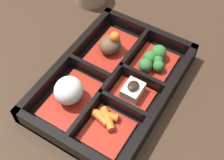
{
  "coord_description": "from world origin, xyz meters",
  "views": [
    {
      "loc": [
        -0.3,
        -0.19,
        0.51
      ],
      "look_at": [
        0.0,
        0.0,
        0.03
      ],
      "focal_mm": 50.0,
      "sensor_mm": 36.0,
      "label": 1
    }
  ],
  "objects": [
    {
      "name": "bowl_stew",
      "position": [
        0.07,
        0.05,
        0.03
      ],
      "size": [
        0.12,
        0.07,
        0.05
      ],
      "color": "maroon",
      "rests_on": "bento_base"
    },
    {
      "name": "bowl_tofu",
      "position": [
        -0.0,
        -0.05,
        0.02
      ],
      "size": [
        0.05,
        0.08,
        0.03
      ],
      "color": "maroon",
      "rests_on": "bento_base"
    },
    {
      "name": "bowl_greens",
      "position": [
        0.09,
        -0.05,
        0.02
      ],
      "size": [
        0.09,
        0.08,
        0.04
      ],
      "color": "maroon",
      "rests_on": "bento_base"
    },
    {
      "name": "bowl_rice",
      "position": [
        -0.07,
        0.05,
        0.03
      ],
      "size": [
        0.12,
        0.07,
        0.06
      ],
      "color": "maroon",
      "rests_on": "bento_base"
    },
    {
      "name": "ground_plane",
      "position": [
        0.0,
        0.0,
        0.0
      ],
      "size": [
        3.0,
        3.0,
        0.0
      ],
      "primitive_type": "plane",
      "color": "#382619"
    },
    {
      "name": "bento_rim",
      "position": [
        -0.0,
        -0.0,
        0.02
      ],
      "size": [
        0.32,
        0.22,
        0.04
      ],
      "color": "black",
      "rests_on": "ground_plane"
    },
    {
      "name": "bowl_carrots",
      "position": [
        -0.08,
        -0.04,
        0.02
      ],
      "size": [
        0.08,
        0.08,
        0.02
      ],
      "color": "maroon",
      "rests_on": "bento_base"
    },
    {
      "name": "bento_base",
      "position": [
        0.0,
        0.0,
        0.01
      ],
      "size": [
        0.32,
        0.22,
        0.01
      ],
      "color": "black",
      "rests_on": "ground_plane"
    }
  ]
}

